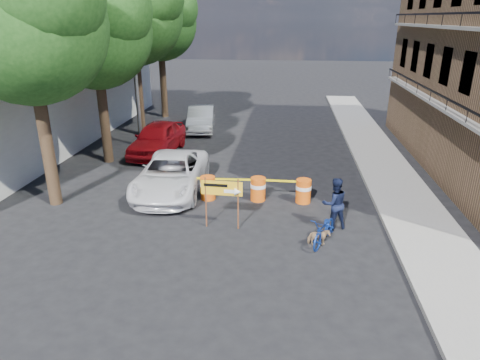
% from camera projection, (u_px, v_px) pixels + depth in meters
% --- Properties ---
extents(ground, '(120.00, 120.00, 0.00)m').
position_uv_depth(ground, '(229.00, 238.00, 13.44)').
color(ground, black).
rests_on(ground, ground).
extents(sidewalk_east, '(2.40, 40.00, 0.15)m').
position_uv_depth(sidewalk_east, '(391.00, 177.00, 18.35)').
color(sidewalk_east, gray).
rests_on(sidewalk_east, ground).
extents(white_building, '(8.00, 22.00, 6.00)m').
position_uv_depth(white_building, '(14.00, 87.00, 23.00)').
color(white_building, silver).
rests_on(white_building, ground).
extents(tree_near, '(5.46, 5.20, 9.15)m').
position_uv_depth(tree_near, '(28.00, 22.00, 13.73)').
color(tree_near, '#332316').
rests_on(tree_near, ground).
extents(tree_mid_a, '(5.25, 5.00, 8.68)m').
position_uv_depth(tree_mid_a, '(96.00, 30.00, 18.50)').
color(tree_mid_a, '#332316').
rests_on(tree_mid_a, ground).
extents(tree_mid_b, '(5.67, 5.40, 9.62)m').
position_uv_depth(tree_mid_b, '(134.00, 13.00, 22.89)').
color(tree_mid_b, '#332316').
rests_on(tree_mid_b, ground).
extents(tree_far, '(5.04, 4.80, 8.84)m').
position_uv_depth(tree_far, '(160.00, 22.00, 27.71)').
color(tree_far, '#332316').
rests_on(tree_far, ground).
extents(streetlamp, '(1.25, 0.18, 8.00)m').
position_uv_depth(streetlamp, '(136.00, 63.00, 21.32)').
color(streetlamp, gray).
rests_on(streetlamp, ground).
extents(barrel_far_left, '(0.58, 0.58, 0.90)m').
position_uv_depth(barrel_far_left, '(164.00, 184.00, 16.51)').
color(barrel_far_left, '#CF5D0C').
rests_on(barrel_far_left, ground).
extents(barrel_mid_left, '(0.58, 0.58, 0.90)m').
position_uv_depth(barrel_mid_left, '(208.00, 187.00, 16.22)').
color(barrel_mid_left, '#CF5D0C').
rests_on(barrel_mid_left, ground).
extents(barrel_mid_right, '(0.58, 0.58, 0.90)m').
position_uv_depth(barrel_mid_right, '(258.00, 189.00, 16.11)').
color(barrel_mid_right, '#CF5D0C').
rests_on(barrel_mid_right, ground).
extents(barrel_far_right, '(0.58, 0.58, 0.90)m').
position_uv_depth(barrel_far_right, '(303.00, 191.00, 15.92)').
color(barrel_far_right, '#CF5D0C').
rests_on(barrel_far_right, ground).
extents(detour_sign, '(1.35, 0.26, 1.74)m').
position_uv_depth(detour_sign, '(227.00, 192.00, 13.67)').
color(detour_sign, '#592D19').
rests_on(detour_sign, ground).
extents(pedestrian, '(1.02, 0.90, 1.75)m').
position_uv_depth(pedestrian, '(334.00, 203.00, 13.84)').
color(pedestrian, black).
rests_on(pedestrian, ground).
extents(bicycle, '(0.91, 1.07, 1.72)m').
position_uv_depth(bicycle, '(325.00, 218.00, 12.88)').
color(bicycle, '#1338A1').
rests_on(bicycle, ground).
extents(dog, '(0.68, 0.38, 0.55)m').
position_uv_depth(dog, '(319.00, 237.00, 12.94)').
color(dog, tan).
rests_on(dog, ground).
extents(suv_white, '(2.60, 5.31, 1.45)m').
position_uv_depth(suv_white, '(171.00, 174.00, 16.86)').
color(suv_white, white).
rests_on(suv_white, ground).
extents(sedan_red, '(2.19, 4.82, 1.60)m').
position_uv_depth(sedan_red, '(158.00, 138.00, 21.58)').
color(sedan_red, maroon).
rests_on(sedan_red, ground).
extents(sedan_silver, '(2.09, 4.51, 1.43)m').
position_uv_depth(sedan_silver, '(201.00, 119.00, 26.14)').
color(sedan_silver, '#B8BBBF').
rests_on(sedan_silver, ground).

